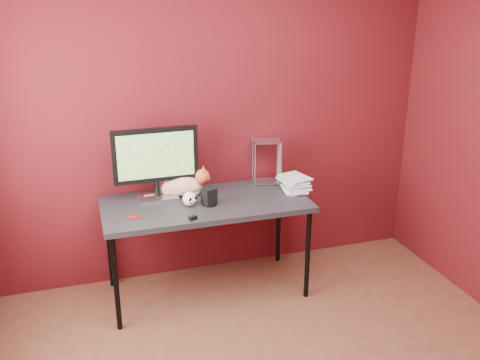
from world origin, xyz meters
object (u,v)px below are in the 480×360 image
object	(u,v)px
monitor	(156,160)
skull_mug	(190,199)
desk	(206,208)
speaker	(209,197)
book_stack	(286,116)
cat	(181,185)

from	to	relation	value
monitor	skull_mug	world-z (taller)	monitor
desk	speaker	size ratio (longest dim) A/B	11.85
book_stack	cat	bearing A→B (deg)	169.73
speaker	book_stack	world-z (taller)	book_stack
cat	book_stack	size ratio (longest dim) A/B	0.41
cat	skull_mug	distance (m)	0.22
desk	cat	distance (m)	0.26
skull_mug	cat	bearing A→B (deg)	74.69
monitor	cat	bearing A→B (deg)	3.14
speaker	book_stack	bearing A→B (deg)	-13.51
monitor	speaker	size ratio (longest dim) A/B	4.90
monitor	book_stack	bearing A→B (deg)	-8.31
monitor	desk	bearing A→B (deg)	-27.41
desk	skull_mug	distance (m)	0.17
monitor	cat	size ratio (longest dim) A/B	1.28
skull_mug	speaker	size ratio (longest dim) A/B	0.88
skull_mug	speaker	world-z (taller)	speaker
desk	skull_mug	xyz separation A→B (m)	(-0.13, -0.05, 0.10)
skull_mug	desk	bearing A→B (deg)	0.48
monitor	book_stack	distance (m)	1.00
monitor	speaker	distance (m)	0.47
monitor	speaker	xyz separation A→B (m)	(0.34, -0.23, -0.24)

